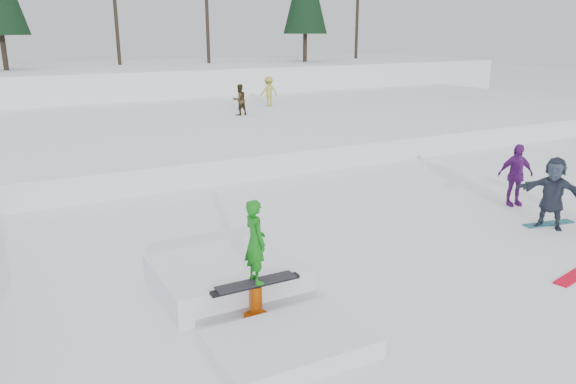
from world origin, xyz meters
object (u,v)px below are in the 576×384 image
spectator_dark (553,193)px  jib_rail_feature (242,289)px  walker_ygreen (269,91)px  walker_olive (239,100)px  spectator_purple (515,175)px

spectator_dark → jib_rail_feature: 8.34m
spectator_dark → walker_ygreen: bearing=146.6°
walker_olive → walker_ygreen: walker_ygreen is taller
jib_rail_feature → walker_olive: bearing=66.4°
walker_ygreen → walker_olive: bearing=39.4°
spectator_purple → walker_ygreen: bearing=109.3°
walker_olive → spectator_dark: size_ratio=0.81×
jib_rail_feature → spectator_dark: bearing=0.6°
spectator_dark → jib_rail_feature: (-8.32, -0.09, -0.59)m
walker_olive → jib_rail_feature: bearing=54.5°
walker_ygreen → spectator_dark: 18.27m
walker_olive → walker_ygreen: bearing=-152.2°
spectator_purple → jib_rail_feature: size_ratio=0.39×
walker_olive → spectator_dark: (1.28, -16.03, -0.63)m
walker_olive → walker_ygreen: size_ratio=0.94×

